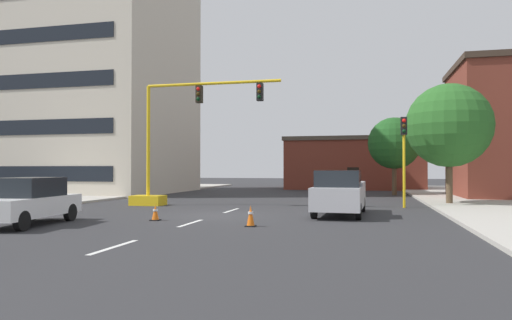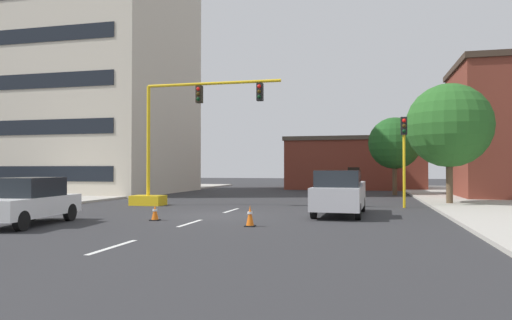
{
  "view_description": "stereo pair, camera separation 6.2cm",
  "coord_description": "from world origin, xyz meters",
  "px_view_note": "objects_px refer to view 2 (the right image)",
  "views": [
    {
      "loc": [
        6.46,
        -19.6,
        2.07
      ],
      "look_at": [
        0.59,
        5.27,
        2.54
      ],
      "focal_mm": 32.67,
      "sensor_mm": 36.0,
      "label": 1
    },
    {
      "loc": [
        6.52,
        -19.58,
        2.07
      ],
      "look_at": [
        0.59,
        5.27,
        2.54
      ],
      "focal_mm": 32.67,
      "sensor_mm": 36.0,
      "label": 2
    }
  ],
  "objects_px": {
    "traffic_signal_gantry": "(166,166)",
    "sedan_white_mid_left": "(27,201)",
    "traffic_light_pole_right": "(404,141)",
    "tree_right_far": "(395,143)",
    "tree_right_mid": "(449,126)",
    "pickup_truck_silver": "(340,193)",
    "traffic_cone_roadside_a": "(250,216)",
    "traffic_cone_roadside_b": "(155,213)"
  },
  "relations": [
    {
      "from": "tree_right_mid",
      "to": "traffic_light_pole_right",
      "type": "bearing_deg",
      "value": -140.4
    },
    {
      "from": "tree_right_far",
      "to": "pickup_truck_silver",
      "type": "bearing_deg",
      "value": -101.07
    },
    {
      "from": "traffic_cone_roadside_a",
      "to": "sedan_white_mid_left",
      "type": "bearing_deg",
      "value": -169.42
    },
    {
      "from": "traffic_light_pole_right",
      "to": "traffic_cone_roadside_a",
      "type": "height_order",
      "value": "traffic_light_pole_right"
    },
    {
      "from": "traffic_light_pole_right",
      "to": "tree_right_mid",
      "type": "height_order",
      "value": "tree_right_mid"
    },
    {
      "from": "tree_right_far",
      "to": "traffic_cone_roadside_a",
      "type": "bearing_deg",
      "value": -105.9
    },
    {
      "from": "pickup_truck_silver",
      "to": "traffic_cone_roadside_b",
      "type": "height_order",
      "value": "pickup_truck_silver"
    },
    {
      "from": "tree_right_far",
      "to": "traffic_cone_roadside_a",
      "type": "xyz_separation_m",
      "value": [
        -6.19,
        -21.74,
        -3.68
      ]
    },
    {
      "from": "pickup_truck_silver",
      "to": "sedan_white_mid_left",
      "type": "xyz_separation_m",
      "value": [
        -10.92,
        -6.37,
        -0.09
      ]
    },
    {
      "from": "tree_right_mid",
      "to": "traffic_signal_gantry",
      "type": "bearing_deg",
      "value": -166.71
    },
    {
      "from": "traffic_signal_gantry",
      "to": "traffic_light_pole_right",
      "type": "height_order",
      "value": "traffic_signal_gantry"
    },
    {
      "from": "traffic_cone_roadside_a",
      "to": "traffic_cone_roadside_b",
      "type": "relative_size",
      "value": 1.18
    },
    {
      "from": "sedan_white_mid_left",
      "to": "tree_right_far",
      "type": "bearing_deg",
      "value": 58.53
    },
    {
      "from": "traffic_signal_gantry",
      "to": "sedan_white_mid_left",
      "type": "relative_size",
      "value": 1.83
    },
    {
      "from": "tree_right_mid",
      "to": "traffic_cone_roadside_a",
      "type": "bearing_deg",
      "value": -126.19
    },
    {
      "from": "traffic_light_pole_right",
      "to": "traffic_signal_gantry",
      "type": "bearing_deg",
      "value": -173.27
    },
    {
      "from": "traffic_light_pole_right",
      "to": "traffic_cone_roadside_b",
      "type": "height_order",
      "value": "traffic_light_pole_right"
    },
    {
      "from": "tree_right_mid",
      "to": "sedan_white_mid_left",
      "type": "relative_size",
      "value": 1.47
    },
    {
      "from": "tree_right_mid",
      "to": "tree_right_far",
      "type": "xyz_separation_m",
      "value": [
        -2.38,
        10.03,
        -0.43
      ]
    },
    {
      "from": "traffic_light_pole_right",
      "to": "traffic_cone_roadside_a",
      "type": "relative_size",
      "value": 6.32
    },
    {
      "from": "traffic_cone_roadside_a",
      "to": "traffic_signal_gantry",
      "type": "bearing_deg",
      "value": 130.64
    },
    {
      "from": "traffic_light_pole_right",
      "to": "traffic_cone_roadside_b",
      "type": "bearing_deg",
      "value": -139.75
    },
    {
      "from": "tree_right_far",
      "to": "sedan_white_mid_left",
      "type": "height_order",
      "value": "tree_right_far"
    },
    {
      "from": "traffic_light_pole_right",
      "to": "tree_right_far",
      "type": "distance_m",
      "value": 12.18
    },
    {
      "from": "sedan_white_mid_left",
      "to": "traffic_cone_roadside_a",
      "type": "xyz_separation_m",
      "value": [
        8.03,
        1.5,
        -0.51
      ]
    },
    {
      "from": "traffic_signal_gantry",
      "to": "tree_right_mid",
      "type": "distance_m",
      "value": 16.07
    },
    {
      "from": "tree_right_far",
      "to": "tree_right_mid",
      "type": "bearing_deg",
      "value": -76.67
    },
    {
      "from": "tree_right_mid",
      "to": "pickup_truck_silver",
      "type": "distance_m",
      "value": 9.56
    },
    {
      "from": "traffic_signal_gantry",
      "to": "traffic_cone_roadside_b",
      "type": "xyz_separation_m",
      "value": [
        2.76,
        -7.07,
        -1.9
      ]
    },
    {
      "from": "tree_right_mid",
      "to": "traffic_cone_roadside_a",
      "type": "height_order",
      "value": "tree_right_mid"
    },
    {
      "from": "traffic_signal_gantry",
      "to": "sedan_white_mid_left",
      "type": "height_order",
      "value": "traffic_signal_gantry"
    },
    {
      "from": "tree_right_mid",
      "to": "tree_right_far",
      "type": "bearing_deg",
      "value": 103.33
    },
    {
      "from": "traffic_light_pole_right",
      "to": "sedan_white_mid_left",
      "type": "height_order",
      "value": "traffic_light_pole_right"
    },
    {
      "from": "sedan_white_mid_left",
      "to": "traffic_signal_gantry",
      "type": "bearing_deg",
      "value": 83.32
    },
    {
      "from": "tree_right_far",
      "to": "pickup_truck_silver",
      "type": "relative_size",
      "value": 1.11
    },
    {
      "from": "sedan_white_mid_left",
      "to": "traffic_cone_roadside_b",
      "type": "bearing_deg",
      "value": 32.7
    },
    {
      "from": "pickup_truck_silver",
      "to": "sedan_white_mid_left",
      "type": "height_order",
      "value": "pickup_truck_silver"
    },
    {
      "from": "traffic_signal_gantry",
      "to": "pickup_truck_silver",
      "type": "relative_size",
      "value": 1.56
    },
    {
      "from": "traffic_light_pole_right",
      "to": "pickup_truck_silver",
      "type": "relative_size",
      "value": 0.88
    },
    {
      "from": "traffic_cone_roadside_b",
      "to": "sedan_white_mid_left",
      "type": "bearing_deg",
      "value": -147.3
    },
    {
      "from": "pickup_truck_silver",
      "to": "traffic_signal_gantry",
      "type": "bearing_deg",
      "value": 161.99
    },
    {
      "from": "tree_right_mid",
      "to": "pickup_truck_silver",
      "type": "relative_size",
      "value": 1.25
    }
  ]
}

